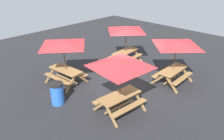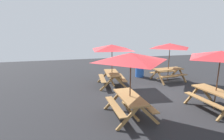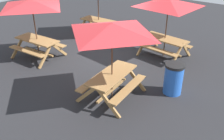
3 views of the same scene
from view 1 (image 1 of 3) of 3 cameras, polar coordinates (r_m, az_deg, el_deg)
The scene contains 6 objects.
ground_plane at distance 11.33m, azimuth 2.94°, elevation -3.20°, with size 24.00×24.00×0.00m, color #232326.
picnic_table_0 at distance 10.73m, azimuth -12.64°, elevation 6.15°, with size 2.16×2.16×2.34m.
picnic_table_1 at distance 8.22m, azimuth 2.16°, elevation 0.72°, with size 2.81×2.81×2.34m.
picnic_table_2 at distance 10.91m, azimuth 16.46°, elevation 6.03°, with size 2.04×2.04×2.34m.
picnic_table_3 at distance 12.96m, azimuth 3.69°, elevation 10.04°, with size 2.13×2.13×2.34m.
trash_bin_blue at distance 9.71m, azimuth -14.12°, elevation -5.95°, with size 0.59×0.59×0.98m.
Camera 1 is at (-7.55, -6.47, 5.43)m, focal length 35.00 mm.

